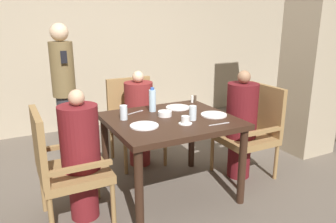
{
  "coord_description": "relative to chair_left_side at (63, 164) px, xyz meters",
  "views": [
    {
      "loc": [
        -1.33,
        -2.55,
        1.66
      ],
      "look_at": [
        0.0,
        0.05,
        0.82
      ],
      "focal_mm": 35.0,
      "sensor_mm": 36.0,
      "label": 1
    }
  ],
  "objects": [
    {
      "name": "knife_beside_plate",
      "position": [
        1.29,
        -0.35,
        0.26
      ],
      "size": [
        0.21,
        0.02,
        0.0
      ],
      "color": "silver",
      "rests_on": "dining_table"
    },
    {
      "name": "wall_back",
      "position": [
        0.99,
        2.43,
        0.88
      ],
      "size": [
        8.0,
        0.06,
        2.8
      ],
      "color": "tan",
      "rests_on": "ground_plane"
    },
    {
      "name": "plate_main_left",
      "position": [
        1.39,
        -0.11,
        0.26
      ],
      "size": [
        0.25,
        0.25,
        0.01
      ],
      "color": "white",
      "rests_on": "dining_table"
    },
    {
      "name": "glass_tall_mid",
      "position": [
        0.59,
        0.15,
        0.32
      ],
      "size": [
        0.07,
        0.07,
        0.13
      ],
      "color": "silver",
      "rests_on": "dining_table"
    },
    {
      "name": "plate_main_right",
      "position": [
        0.68,
        -0.11,
        0.26
      ],
      "size": [
        0.25,
        0.25,
        0.01
      ],
      "color": "white",
      "rests_on": "dining_table"
    },
    {
      "name": "chair_left_side",
      "position": [
        0.0,
        0.0,
        0.0
      ],
      "size": [
        0.55,
        0.55,
        0.98
      ],
      "color": "olive",
      "rests_on": "ground_plane"
    },
    {
      "name": "standing_host",
      "position": [
        0.3,
        1.43,
        0.34
      ],
      "size": [
        0.27,
        0.31,
        1.61
      ],
      "color": "#2D2D33",
      "rests_on": "ground_plane"
    },
    {
      "name": "diner_in_right_chair",
      "position": [
        1.82,
        0.0,
        0.07
      ],
      "size": [
        0.32,
        0.32,
        1.16
      ],
      "color": "#5B1419",
      "rests_on": "ground_plane"
    },
    {
      "name": "fork_beside_plate",
      "position": [
        0.78,
        0.32,
        0.26
      ],
      "size": [
        0.19,
        0.09,
        0.0
      ],
      "color": "silver",
      "rests_on": "dining_table"
    },
    {
      "name": "salt_shaker",
      "position": [
        1.46,
        0.41,
        0.29
      ],
      "size": [
        0.03,
        0.03,
        0.08
      ],
      "color": "white",
      "rests_on": "dining_table"
    },
    {
      "name": "dining_table",
      "position": [
        0.99,
        0.0,
        0.15
      ],
      "size": [
        1.13,
        1.01,
        0.77
      ],
      "color": "#331E14",
      "rests_on": "ground_plane"
    },
    {
      "name": "plate_dessert_center",
      "position": [
        1.21,
        0.28,
        0.26
      ],
      "size": [
        0.25,
        0.25,
        0.01
      ],
      "color": "white",
      "rests_on": "dining_table"
    },
    {
      "name": "pillar_stone",
      "position": [
        3.05,
        0.22,
        0.83
      ],
      "size": [
        0.54,
        0.54,
        2.7
      ],
      "color": "tan",
      "rests_on": "ground_plane"
    },
    {
      "name": "pepper_shaker",
      "position": [
        1.5,
        0.41,
        0.29
      ],
      "size": [
        0.03,
        0.03,
        0.07
      ],
      "color": "#4C3D2D",
      "rests_on": "dining_table"
    },
    {
      "name": "chair_right_side",
      "position": [
        1.97,
        0.0,
        0.0
      ],
      "size": [
        0.55,
        0.55,
        0.98
      ],
      "color": "olive",
      "rests_on": "ground_plane"
    },
    {
      "name": "glass_tall_near",
      "position": [
        1.14,
        -0.14,
        0.32
      ],
      "size": [
        0.07,
        0.07,
        0.13
      ],
      "color": "silver",
      "rests_on": "dining_table"
    },
    {
      "name": "chair_far_side",
      "position": [
        0.99,
        0.93,
        0.0
      ],
      "size": [
        0.55,
        0.55,
        0.98
      ],
      "color": "olive",
      "rests_on": "ground_plane"
    },
    {
      "name": "teacup_with_saucer",
      "position": [
        1.02,
        -0.21,
        0.28
      ],
      "size": [
        0.12,
        0.12,
        0.07
      ],
      "color": "white",
      "rests_on": "dining_table"
    },
    {
      "name": "bowl_small",
      "position": [
        0.97,
        0.08,
        0.28
      ],
      "size": [
        0.13,
        0.13,
        0.05
      ],
      "color": "white",
      "rests_on": "dining_table"
    },
    {
      "name": "diner_in_far_chair",
      "position": [
        0.99,
        0.77,
        0.05
      ],
      "size": [
        0.32,
        0.32,
        1.1
      ],
      "color": "maroon",
      "rests_on": "ground_plane"
    },
    {
      "name": "ground_plane",
      "position": [
        0.99,
        0.0,
        -0.52
      ],
      "size": [
        16.0,
        16.0,
        0.0
      ],
      "primitive_type": "plane",
      "color": "#60564C"
    },
    {
      "name": "water_bottle",
      "position": [
        0.93,
        0.29,
        0.36
      ],
      "size": [
        0.07,
        0.07,
        0.24
      ],
      "color": "silver",
      "rests_on": "dining_table"
    },
    {
      "name": "diner_in_left_chair",
      "position": [
        0.15,
        0.0,
        0.06
      ],
      "size": [
        0.32,
        0.32,
        1.12
      ],
      "color": "maroon",
      "rests_on": "ground_plane"
    }
  ]
}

